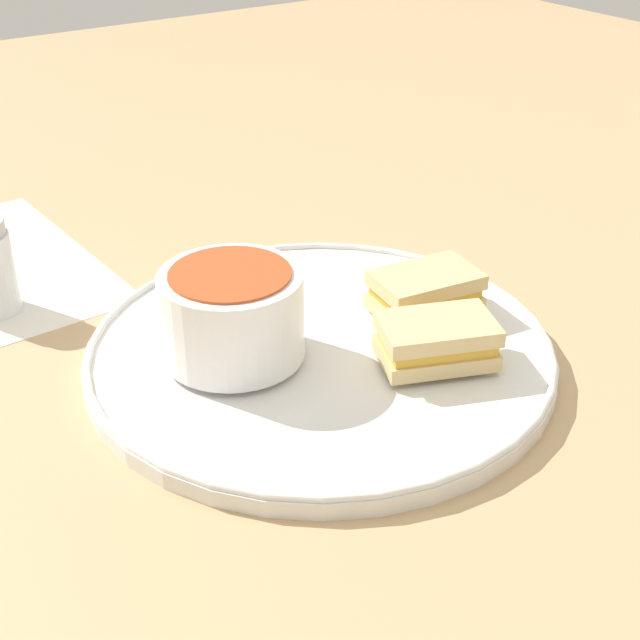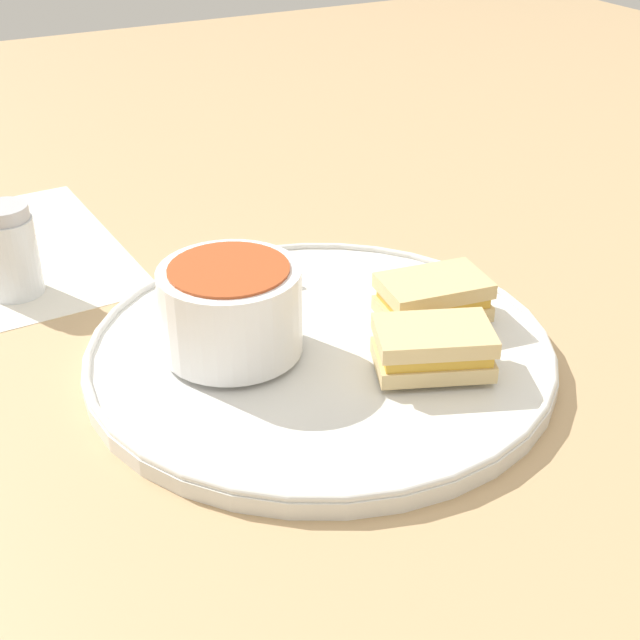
% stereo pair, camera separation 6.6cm
% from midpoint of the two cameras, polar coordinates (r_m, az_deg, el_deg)
% --- Properties ---
extents(ground_plane, '(2.40, 2.40, 0.00)m').
position_cam_midpoint_polar(ground_plane, '(0.68, -2.79, -2.66)').
color(ground_plane, tan).
extents(plate, '(0.35, 0.35, 0.02)m').
position_cam_midpoint_polar(plate, '(0.68, -2.80, -2.03)').
color(plate, white).
rests_on(plate, ground_plane).
extents(soup_bowl, '(0.10, 0.10, 0.07)m').
position_cam_midpoint_polar(soup_bowl, '(0.65, -8.58, 0.32)').
color(soup_bowl, white).
rests_on(soup_bowl, plate).
extents(spoon, '(0.10, 0.03, 0.01)m').
position_cam_midpoint_polar(spoon, '(0.72, -9.83, 0.74)').
color(spoon, silver).
rests_on(spoon, plate).
extents(sandwich_half_near, '(0.10, 0.08, 0.03)m').
position_cam_midpoint_polar(sandwich_half_near, '(0.64, 4.56, -1.40)').
color(sandwich_half_near, '#DBBC7F').
rests_on(sandwich_half_near, plate).
extents(sandwich_half_far, '(0.09, 0.06, 0.03)m').
position_cam_midpoint_polar(sandwich_half_far, '(0.71, 4.10, 1.79)').
color(sandwich_half_far, '#DBBC7F').
rests_on(sandwich_half_far, plate).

